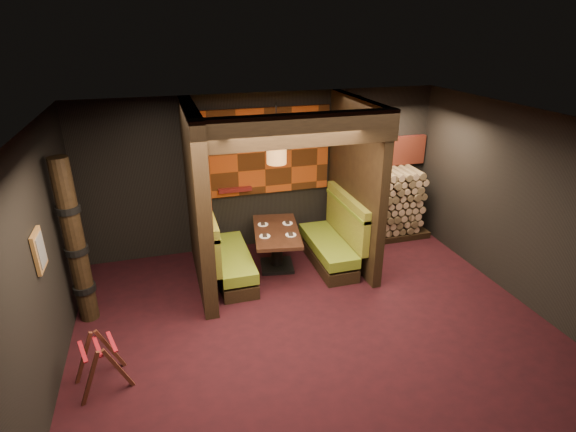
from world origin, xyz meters
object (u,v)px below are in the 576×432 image
(totem_column, at_px, (75,244))
(dining_table, at_px, (277,242))
(booth_bench_right, at_px, (333,242))
(luggage_rack, at_px, (101,361))
(pendant_lamp, at_px, (276,149))
(booth_bench_left, at_px, (226,256))
(firewood_stack, at_px, (385,205))

(totem_column, bearing_deg, dining_table, 12.20)
(booth_bench_right, distance_m, dining_table, 1.01)
(dining_table, bearing_deg, totem_column, -167.80)
(booth_bench_right, bearing_deg, luggage_rack, -151.40)
(booth_bench_right, distance_m, totem_column, 4.10)
(booth_bench_right, height_order, pendant_lamp, pendant_lamp)
(booth_bench_left, height_order, booth_bench_right, same)
(booth_bench_left, distance_m, firewood_stack, 3.33)
(firewood_stack, bearing_deg, totem_column, -166.81)
(booth_bench_left, bearing_deg, dining_table, 6.01)
(booth_bench_right, bearing_deg, firewood_stack, 27.35)
(pendant_lamp, distance_m, luggage_rack, 3.81)
(booth_bench_left, distance_m, pendant_lamp, 1.94)
(booth_bench_right, height_order, luggage_rack, booth_bench_right)
(firewood_stack, bearing_deg, dining_table, -165.57)
(dining_table, bearing_deg, booth_bench_right, -5.32)
(booth_bench_left, xyz_separation_m, luggage_rack, (-1.78, -2.00, -0.06))
(booth_bench_right, bearing_deg, booth_bench_left, 180.00)
(booth_bench_right, xyz_separation_m, totem_column, (-3.98, -0.55, 0.79))
(luggage_rack, relative_size, totem_column, 0.30)
(booth_bench_right, height_order, totem_column, totem_column)
(pendant_lamp, height_order, luggage_rack, pendant_lamp)
(dining_table, xyz_separation_m, luggage_rack, (-2.67, -2.10, -0.15))
(totem_column, bearing_deg, booth_bench_right, 7.86)
(luggage_rack, bearing_deg, totem_column, 101.93)
(firewood_stack, bearing_deg, booth_bench_right, -152.65)
(booth_bench_right, distance_m, luggage_rack, 4.19)
(dining_table, bearing_deg, booth_bench_left, -173.99)
(dining_table, distance_m, totem_column, 3.13)
(booth_bench_right, bearing_deg, dining_table, 174.68)
(booth_bench_left, distance_m, booth_bench_right, 1.89)
(booth_bench_left, height_order, pendant_lamp, pendant_lamp)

